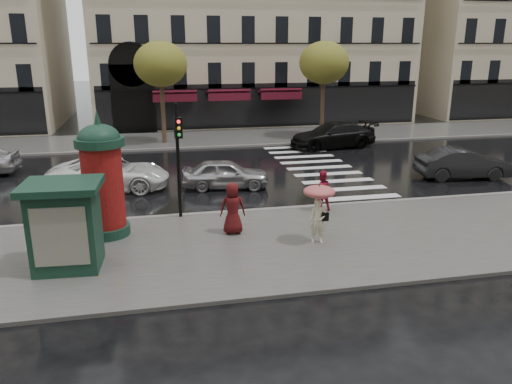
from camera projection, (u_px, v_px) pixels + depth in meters
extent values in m
plane|color=black|center=(243.00, 243.00, 16.87)|extent=(160.00, 160.00, 0.00)
cube|color=#474744|center=(245.00, 247.00, 16.38)|extent=(90.00, 7.00, 0.12)
cube|color=#474744|center=(193.00, 139.00, 34.67)|extent=(90.00, 6.00, 0.12)
cube|color=slate|center=(229.00, 213.00, 19.66)|extent=(90.00, 0.25, 0.14)
cube|color=slate|center=(198.00, 148.00, 31.85)|extent=(90.00, 0.25, 0.14)
cube|color=silver|center=(319.00, 167.00, 27.05)|extent=(3.60, 11.75, 0.01)
cube|color=#B7A88C|center=(247.00, 1.00, 43.31)|extent=(26.00, 14.00, 20.00)
cylinder|color=#38281C|center=(163.00, 105.00, 32.61)|extent=(0.28, 0.28, 5.20)
ellipsoid|color=#616A21|center=(161.00, 64.00, 31.86)|extent=(3.40, 3.40, 2.89)
cylinder|color=#38281C|center=(323.00, 101.00, 34.77)|extent=(0.28, 0.28, 5.20)
ellipsoid|color=#616A21|center=(324.00, 63.00, 34.03)|extent=(3.40, 3.40, 2.89)
imported|color=beige|center=(318.00, 221.00, 16.40)|extent=(0.61, 0.46, 1.50)
cylinder|color=black|center=(319.00, 206.00, 16.26)|extent=(0.02, 0.02, 0.95)
ellipsoid|color=#C82550|center=(319.00, 192.00, 16.11)|extent=(1.04, 1.04, 0.36)
cone|color=black|center=(319.00, 185.00, 16.05)|extent=(0.04, 0.04, 0.08)
cube|color=black|center=(325.00, 217.00, 16.34)|extent=(0.22, 0.10, 0.28)
imported|color=#AA1432|center=(321.00, 191.00, 19.56)|extent=(0.82, 0.66, 1.60)
imported|color=#4A0E11|center=(233.00, 208.00, 17.15)|extent=(0.94, 0.66, 1.81)
cylinder|color=#143426|center=(107.00, 230.00, 17.26)|extent=(1.57, 1.57, 0.34)
cylinder|color=maroon|center=(103.00, 186.00, 16.81)|extent=(1.34, 1.34, 2.80)
cylinder|color=#143426|center=(99.00, 142.00, 16.38)|extent=(1.61, 1.61, 0.28)
ellipsoid|color=#143426|center=(99.00, 139.00, 16.34)|extent=(1.39, 1.39, 0.97)
cone|color=#143426|center=(97.00, 116.00, 16.14)|extent=(0.22, 0.22, 0.50)
cylinder|color=black|center=(178.00, 162.00, 18.47)|extent=(0.13, 0.13, 4.30)
cube|color=black|center=(178.00, 128.00, 17.89)|extent=(0.30, 0.24, 0.75)
cube|color=#143426|center=(66.00, 229.00, 14.42)|extent=(1.90, 1.58, 2.38)
cube|color=#143426|center=(61.00, 186.00, 14.05)|extent=(2.26, 1.94, 0.20)
imported|color=#B3B2B7|center=(226.00, 174.00, 23.09)|extent=(4.16, 2.13, 1.36)
imported|color=black|center=(463.00, 164.00, 24.75)|extent=(4.68, 2.14, 1.49)
imported|color=white|center=(110.00, 174.00, 22.82)|extent=(5.67, 3.20, 1.49)
imported|color=black|center=(333.00, 135.00, 32.05)|extent=(5.80, 2.87, 1.62)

